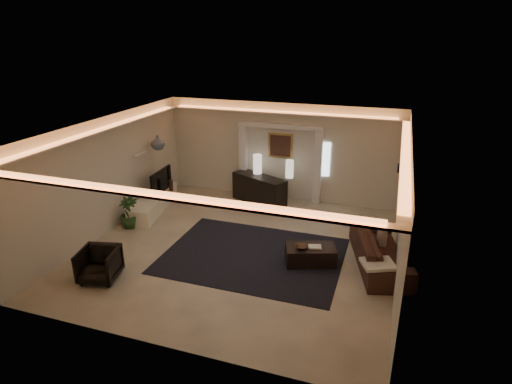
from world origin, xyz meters
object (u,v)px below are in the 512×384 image
(sofa, at_px, (380,250))
(coffee_table, at_px, (310,255))
(console, at_px, (259,190))
(armchair, at_px, (99,265))

(sofa, relative_size, coffee_table, 2.26)
(sofa, distance_m, coffee_table, 1.52)
(console, relative_size, sofa, 0.71)
(sofa, bearing_deg, armchair, 99.34)
(sofa, height_order, coffee_table, sofa)
(console, distance_m, coffee_table, 3.73)
(console, height_order, armchair, console)
(console, bearing_deg, sofa, -10.91)
(sofa, height_order, armchair, sofa)
(console, height_order, coffee_table, console)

